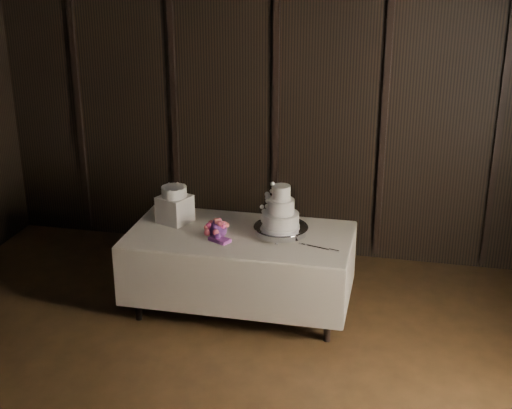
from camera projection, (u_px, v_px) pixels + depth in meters
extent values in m
cube|color=black|center=(277.00, 115.00, 7.36)|extent=(6.04, 0.04, 3.04)
cube|color=silver|center=(240.00, 234.00, 6.33)|extent=(1.99, 1.05, 0.01)
cube|color=white|center=(240.00, 275.00, 6.47)|extent=(1.83, 0.93, 0.71)
cylinder|color=silver|center=(281.00, 231.00, 6.26)|extent=(0.62, 0.62, 0.09)
cylinder|color=white|center=(281.00, 220.00, 6.22)|extent=(0.32, 0.32, 0.13)
cylinder|color=white|center=(281.00, 206.00, 6.18)|extent=(0.23, 0.23, 0.13)
cylinder|color=white|center=(281.00, 193.00, 6.13)|extent=(0.16, 0.16, 0.13)
cube|color=white|center=(175.00, 209.00, 6.54)|extent=(0.34, 0.34, 0.25)
cylinder|color=white|center=(174.00, 192.00, 6.48)|extent=(0.30, 0.30, 0.09)
cube|color=silver|center=(314.00, 247.00, 6.05)|extent=(0.36, 0.12, 0.01)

